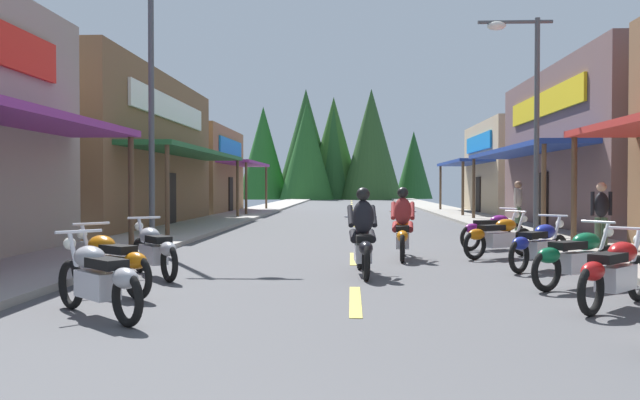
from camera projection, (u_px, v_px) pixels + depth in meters
ground at (352, 220)px, 31.72m from camera, size 9.06×90.57×0.10m
sidewalk_left at (233, 217)px, 32.00m from camera, size 2.63×90.57×0.12m
sidewalk_right at (473, 218)px, 31.44m from camera, size 2.63×90.57×0.12m
centerline_dashes at (352, 215)px, 35.26m from camera, size 0.16×67.95×0.01m
storefront_left_middle at (93, 151)px, 25.68m from camera, size 8.07×13.89×5.91m
storefront_left_far at (173, 171)px, 38.33m from camera, size 8.65×9.44×4.95m
storefront_right_far at (542, 168)px, 36.50m from camera, size 8.85×9.54×5.14m
streetlamp_left at (162, 70)px, 15.82m from camera, size 1.98×0.30×6.89m
streetlamp_right at (526, 98)px, 17.48m from camera, size 1.98×0.30×6.10m
motorcycle_parked_right_1 at (615, 271)px, 8.44m from camera, size 1.55×1.62×1.04m
motorcycle_parked_right_2 at (577, 257)px, 10.15m from camera, size 1.81×1.31×1.04m
motorcycle_parked_right_3 at (539, 244)px, 12.29m from camera, size 1.57×1.60×1.04m
motorcycle_parked_right_4 at (499, 236)px, 14.36m from camera, size 1.83×1.28×1.04m
motorcycle_parked_right_5 at (493, 230)px, 16.32m from camera, size 1.88×1.20×1.04m
motorcycle_parked_left_0 at (98, 278)px, 7.85m from camera, size 1.63×1.53×1.04m
motorcycle_parked_left_1 at (110, 261)px, 9.56m from camera, size 1.73×1.42×1.04m
motorcycle_parked_left_2 at (154, 249)px, 11.34m from camera, size 1.35×1.78×1.04m
rider_cruising_lead at (363, 239)px, 11.59m from camera, size 0.60×2.14×1.57m
rider_cruising_trailing at (403, 229)px, 14.17m from camera, size 0.61×2.14×1.57m
pedestrian_by_shop at (601, 212)px, 15.47m from camera, size 0.55×0.35×1.69m
pedestrian_browsing at (518, 203)px, 21.51m from camera, size 0.42×0.49×1.76m
treeline_backdrop at (327, 149)px, 78.04m from camera, size 23.67×11.73×13.48m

